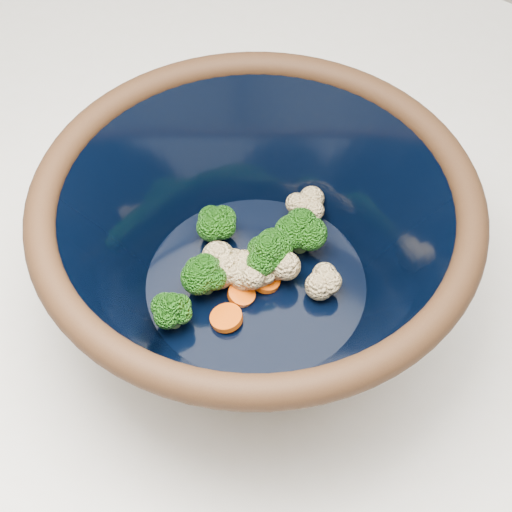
# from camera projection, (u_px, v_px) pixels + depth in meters

# --- Properties ---
(counter) EXTENTS (1.20, 1.20, 0.90)m
(counter) POSITION_uv_depth(u_px,v_px,m) (246.00, 455.00, 1.06)
(counter) COLOR silver
(counter) RESTS_ON ground
(mixing_bowl) EXTENTS (0.42, 0.42, 0.16)m
(mixing_bowl) POSITION_uv_depth(u_px,v_px,m) (256.00, 245.00, 0.62)
(mixing_bowl) COLOR black
(mixing_bowl) RESTS_ON counter
(vegetable_pile) EXTENTS (0.15, 0.20, 0.05)m
(vegetable_pile) POSITION_uv_depth(u_px,v_px,m) (250.00, 258.00, 0.65)
(vegetable_pile) COLOR #608442
(vegetable_pile) RESTS_ON mixing_bowl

